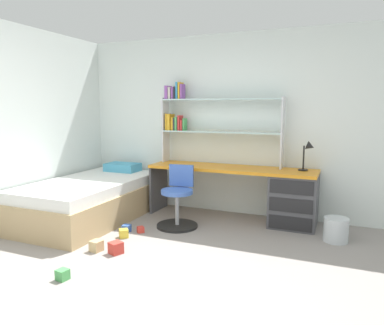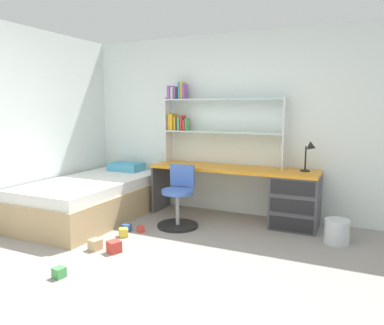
% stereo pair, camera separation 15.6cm
% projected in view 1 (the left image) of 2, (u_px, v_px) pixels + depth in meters
% --- Properties ---
extents(ground_plane, '(5.52, 6.01, 0.02)m').
position_uv_depth(ground_plane, '(143.00, 291.00, 3.03)').
color(ground_plane, gray).
extents(room_shell, '(5.52, 6.01, 2.51)m').
position_uv_depth(room_shell, '(107.00, 128.00, 4.41)').
color(room_shell, silver).
rests_on(room_shell, ground_plane).
extents(desk, '(2.24, 0.56, 0.71)m').
position_uv_depth(desk, '(276.00, 194.00, 4.71)').
color(desk, orange).
rests_on(desk, ground_plane).
extents(bookshelf_hutch, '(1.72, 0.22, 1.15)m').
position_uv_depth(bookshelf_hutch, '(204.00, 116.00, 5.13)').
color(bookshelf_hutch, silver).
rests_on(bookshelf_hutch, desk).
extents(desk_lamp, '(0.20, 0.17, 0.38)m').
position_uv_depth(desk_lamp, '(309.00, 151.00, 4.54)').
color(desk_lamp, black).
rests_on(desk_lamp, desk).
extents(swivel_chair, '(0.52, 0.52, 0.77)m').
position_uv_depth(swivel_chair, '(178.00, 203.00, 4.63)').
color(swivel_chair, black).
rests_on(swivel_chair, ground_plane).
extents(bed_platform, '(1.14, 2.08, 0.65)m').
position_uv_depth(bed_platform, '(91.00, 199.00, 4.96)').
color(bed_platform, tan).
rests_on(bed_platform, ground_plane).
extents(waste_bin, '(0.27, 0.27, 0.27)m').
position_uv_depth(waste_bin, '(336.00, 230.00, 4.12)').
color(waste_bin, silver).
rests_on(waste_bin, ground_plane).
extents(toy_block_green_0, '(0.11, 0.11, 0.09)m').
position_uv_depth(toy_block_green_0, '(63.00, 275.00, 3.20)').
color(toy_block_green_0, '#479E51').
rests_on(toy_block_green_0, ground_plane).
extents(toy_block_blue_1, '(0.09, 0.09, 0.09)m').
position_uv_depth(toy_block_blue_1, '(127.00, 228.00, 4.44)').
color(toy_block_blue_1, '#3860B7').
rests_on(toy_block_blue_1, ground_plane).
extents(toy_block_natural_2, '(0.13, 0.13, 0.11)m').
position_uv_depth(toy_block_natural_2, '(96.00, 246.00, 3.85)').
color(toy_block_natural_2, tan).
rests_on(toy_block_natural_2, ground_plane).
extents(toy_block_red_3, '(0.16, 0.16, 0.12)m').
position_uv_depth(toy_block_red_3, '(116.00, 248.00, 3.78)').
color(toy_block_red_3, red).
rests_on(toy_block_red_3, ground_plane).
extents(toy_block_yellow_4, '(0.14, 0.14, 0.10)m').
position_uv_depth(toy_block_yellow_4, '(124.00, 233.00, 4.25)').
color(toy_block_yellow_4, gold).
rests_on(toy_block_yellow_4, ground_plane).
extents(toy_block_red_5, '(0.10, 0.10, 0.07)m').
position_uv_depth(toy_block_red_5, '(141.00, 230.00, 4.42)').
color(toy_block_red_5, red).
rests_on(toy_block_red_5, ground_plane).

